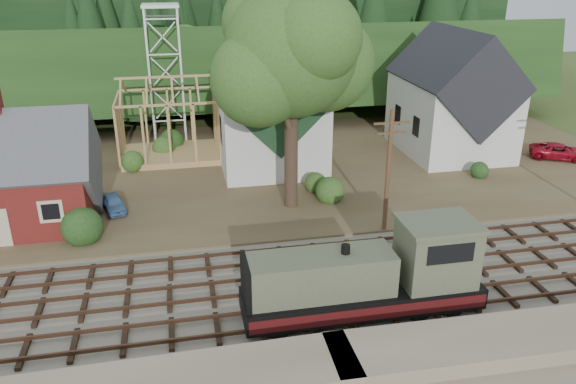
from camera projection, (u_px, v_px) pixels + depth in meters
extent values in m
plane|color=#384C1E|center=(292.00, 289.00, 29.54)|extent=(140.00, 140.00, 0.00)
cube|color=#726B5B|center=(292.00, 287.00, 29.51)|extent=(64.00, 11.00, 0.16)
cube|color=brown|center=(247.00, 170.00, 45.77)|extent=(64.00, 26.00, 0.30)
cube|color=#1E3F19|center=(221.00, 103.00, 67.54)|extent=(70.00, 28.96, 12.74)
cube|color=black|center=(211.00, 78.00, 82.02)|extent=(80.00, 20.00, 12.00)
cube|color=maroon|center=(12.00, 194.00, 35.72)|extent=(10.00, 7.00, 3.80)
cube|color=#4C4C51|center=(6.00, 166.00, 34.99)|extent=(10.80, 7.41, 7.41)
cube|color=silver|center=(267.00, 122.00, 46.66)|extent=(8.00, 12.00, 6.40)
cube|color=#16311B|center=(266.00, 84.00, 45.43)|extent=(8.40, 12.96, 8.40)
cube|color=silver|center=(280.00, 73.00, 39.23)|extent=(2.40, 2.40, 4.00)
cone|color=#16311B|center=(279.00, 24.00, 37.96)|extent=(5.37, 5.37, 2.60)
cube|color=silver|center=(450.00, 115.00, 48.68)|extent=(8.00, 10.00, 6.40)
cube|color=black|center=(454.00, 79.00, 47.45)|extent=(8.40, 10.80, 8.40)
cube|color=tan|center=(172.00, 154.00, 48.13)|extent=(8.00, 6.00, 0.50)
cube|color=tan|center=(165.00, 77.00, 45.58)|extent=(8.00, 0.18, 0.18)
cube|color=silver|center=(150.00, 78.00, 49.83)|extent=(0.18, 0.18, 12.00)
cube|color=silver|center=(182.00, 77.00, 50.34)|extent=(0.18, 0.18, 12.00)
cube|color=silver|center=(151.00, 72.00, 52.37)|extent=(0.18, 0.18, 12.00)
cube|color=silver|center=(181.00, 71.00, 52.88)|extent=(0.18, 0.18, 12.00)
cube|color=silver|center=(160.00, 5.00, 49.05)|extent=(3.20, 3.20, 0.25)
cylinder|color=#38281E|center=(291.00, 150.00, 37.30)|extent=(0.90, 0.90, 8.00)
sphere|color=#335620|center=(291.00, 51.00, 34.80)|extent=(8.40, 8.40, 8.40)
sphere|color=#335620|center=(326.00, 63.00, 36.55)|extent=(6.40, 6.40, 6.40)
sphere|color=#335620|center=(259.00, 79.00, 34.25)|extent=(6.00, 6.00, 6.00)
cylinder|color=#4C331E|center=(388.00, 174.00, 33.99)|extent=(0.28, 0.28, 8.00)
cube|color=#4C331E|center=(392.00, 123.00, 32.76)|extent=(2.20, 0.12, 0.12)
cube|color=#4C331E|center=(391.00, 133.00, 32.99)|extent=(1.80, 0.12, 0.12)
cube|color=black|center=(362.00, 310.00, 27.21)|extent=(11.37, 2.37, 0.33)
cube|color=black|center=(362.00, 297.00, 26.94)|extent=(11.37, 2.75, 1.04)
cube|color=#4C4F3A|center=(321.00, 274.00, 25.98)|extent=(6.82, 2.18, 1.99)
cube|color=#4C4F3A|center=(436.00, 253.00, 26.82)|extent=(3.41, 2.65, 3.03)
cube|color=#4C4F3A|center=(440.00, 223.00, 26.22)|extent=(3.60, 2.84, 0.19)
cube|color=black|center=(451.00, 254.00, 25.34)|extent=(2.27, 0.06, 0.95)
cube|color=#450E10|center=(372.00, 314.00, 25.68)|extent=(11.37, 0.04, 0.66)
cube|color=#450E10|center=(354.00, 282.00, 28.20)|extent=(11.37, 0.04, 0.66)
cylinder|color=black|center=(346.00, 251.00, 25.76)|extent=(0.42, 0.42, 0.66)
imported|color=#507AAC|center=(114.00, 203.00, 37.80)|extent=(2.06, 3.35, 1.07)
imported|color=#A80D20|center=(559.00, 151.00, 47.64)|extent=(5.16, 4.07, 1.30)
cylinder|color=silver|center=(13.00, 217.00, 34.15)|extent=(0.11, 0.11, 2.45)
cylinder|color=tan|center=(15.00, 228.00, 34.43)|extent=(1.56, 1.56, 0.09)
cone|color=beige|center=(9.00, 199.00, 33.68)|extent=(2.45, 2.45, 0.56)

